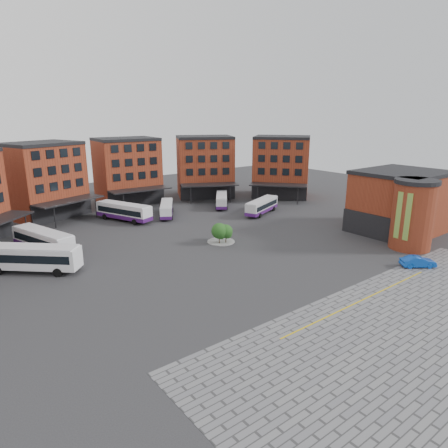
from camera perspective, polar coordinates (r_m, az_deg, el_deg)
ground at (r=54.31m, az=5.62°, el=-6.11°), size 160.00×160.00×0.00m
paving_zone at (r=44.42m, az=28.05°, el=-13.19°), size 50.00×22.00×0.02m
yellow_line at (r=47.62m, az=19.24°, el=-10.17°), size 26.00×0.15×0.02m
main_building at (r=81.55m, az=-15.67°, el=6.03°), size 94.14×42.48×14.60m
east_building at (r=73.34m, az=24.05°, el=2.67°), size 17.40×15.40×10.60m
tree_island at (r=63.04m, az=-0.24°, el=-1.15°), size 4.40×4.40×3.39m
bus_a at (r=57.45m, az=-25.78°, el=-4.21°), size 11.06×10.44×3.51m
bus_b at (r=64.71m, az=-24.42°, el=-2.14°), size 6.16×12.32×3.39m
bus_c at (r=78.54m, az=-14.12°, el=1.76°), size 7.00×12.13×3.37m
bus_d at (r=80.59m, az=-8.21°, el=2.18°), size 7.04×9.51×2.75m
bus_e at (r=87.81m, az=-0.34°, el=3.48°), size 7.93×9.27×2.81m
bus_f at (r=81.93m, az=5.43°, el=2.59°), size 10.80×6.30×3.00m
blue_car at (r=59.74m, az=25.98°, el=-4.86°), size 4.62×3.94×1.50m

